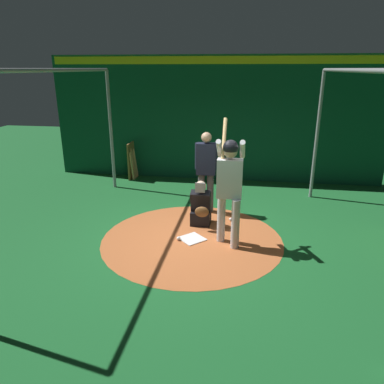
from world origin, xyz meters
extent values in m
plane|color=#195B28|center=(0.00, 0.00, 0.00)|extent=(25.31, 25.31, 0.00)
cylinder|color=#B76033|center=(0.00, 0.00, 0.00)|extent=(3.42, 3.42, 0.01)
cube|color=white|center=(0.00, 0.00, 0.01)|extent=(0.59, 0.59, 0.01)
cylinder|color=#BCBCC0|center=(0.21, 0.81, 0.46)|extent=(0.15, 0.15, 0.92)
cylinder|color=#BCBCC0|center=(-0.03, 0.54, 0.46)|extent=(0.15, 0.15, 0.92)
cube|color=silver|center=(0.09, 0.68, 1.26)|extent=(0.22, 0.44, 0.69)
cylinder|color=silver|center=(-0.01, 0.87, 1.76)|extent=(0.55, 0.09, 0.43)
cylinder|color=silver|center=(-0.01, 0.48, 1.76)|extent=(0.55, 0.09, 0.43)
sphere|color=tan|center=(0.09, 0.68, 1.74)|extent=(0.24, 0.24, 0.24)
sphere|color=black|center=(0.09, 0.68, 1.81)|extent=(0.27, 0.27, 0.27)
cylinder|color=tan|center=(-0.13, 0.54, 1.89)|extent=(0.54, 0.06, 0.73)
cube|color=black|center=(-0.76, 0.07, 0.15)|extent=(0.40, 0.40, 0.29)
cube|color=black|center=(-0.72, 0.07, 0.51)|extent=(0.31, 0.40, 0.47)
sphere|color=beige|center=(-0.70, 0.07, 0.84)|extent=(0.22, 0.22, 0.22)
cube|color=gray|center=(-0.60, 0.07, 0.84)|extent=(0.03, 0.20, 0.20)
ellipsoid|color=brown|center=(-0.44, 0.13, 0.39)|extent=(0.12, 0.28, 0.22)
cylinder|color=#4C4C51|center=(-1.47, 0.18, 0.44)|extent=(0.15, 0.15, 0.87)
cylinder|color=#4C4C51|center=(-1.47, -0.02, 0.44)|extent=(0.15, 0.15, 0.87)
cube|color=#1E2338|center=(-1.47, 0.08, 1.22)|extent=(0.22, 0.42, 0.69)
cylinder|color=#1E2338|center=(-1.47, 0.28, 1.27)|extent=(0.09, 0.09, 0.58)
cylinder|color=#1E2338|center=(-1.47, -0.12, 1.27)|extent=(0.09, 0.09, 0.58)
sphere|color=tan|center=(-1.47, 0.08, 1.68)|extent=(0.22, 0.22, 0.22)
cube|color=#0F472D|center=(-4.11, 0.00, 1.72)|extent=(0.20, 9.31, 3.43)
cube|color=yellow|center=(-4.00, 0.00, 3.28)|extent=(0.03, 9.12, 0.20)
cylinder|color=gray|center=(-2.83, -2.58, 1.52)|extent=(0.08, 0.08, 3.04)
cylinder|color=gray|center=(-2.83, 2.58, 1.52)|extent=(0.08, 0.08, 3.04)
cylinder|color=gray|center=(0.00, -2.58, 3.04)|extent=(5.67, 0.07, 0.07)
cylinder|color=gray|center=(0.00, 2.58, 3.04)|extent=(5.67, 0.07, 0.07)
cube|color=olive|center=(-3.86, -2.38, 0.53)|extent=(0.82, 0.04, 1.05)
cylinder|color=tan|center=(-4.17, -2.32, 0.46)|extent=(0.06, 0.13, 0.92)
cylinder|color=black|center=(-4.05, -2.32, 0.45)|extent=(0.06, 0.18, 0.90)
cylinder|color=tan|center=(-3.93, -2.32, 0.42)|extent=(0.06, 0.15, 0.84)
cylinder|color=tan|center=(-3.81, -2.32, 0.40)|extent=(0.06, 0.17, 0.81)
cylinder|color=tan|center=(-3.69, -2.32, 0.45)|extent=(0.06, 0.17, 0.89)
cylinder|color=tan|center=(-3.57, -2.32, 0.40)|extent=(0.06, 0.14, 0.81)
sphere|color=white|center=(0.09, -0.24, 0.04)|extent=(0.07, 0.07, 0.07)
sphere|color=white|center=(-0.97, 0.68, 0.04)|extent=(0.07, 0.07, 0.07)
camera|label=1|loc=(6.10, 0.96, 3.07)|focal=33.70mm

